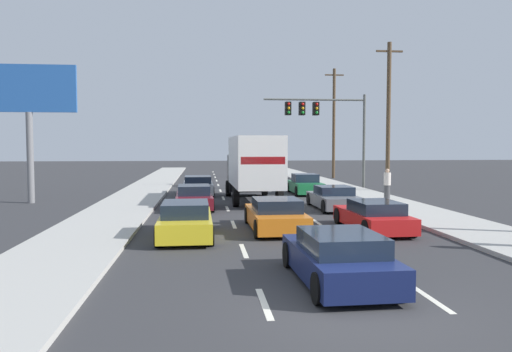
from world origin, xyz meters
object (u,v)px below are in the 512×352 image
(car_navy, at_px, (339,258))
(car_silver, at_px, (198,186))
(car_yellow, at_px, (186,221))
(car_green, at_px, (305,185))
(car_maroon, at_px, (194,198))
(traffic_signal_mast, at_px, (319,115))
(car_orange, at_px, (276,215))
(utility_pole_far, at_px, (334,122))
(roadside_billboard, at_px, (29,102))
(utility_pole_mid, at_px, (388,115))
(car_gray, at_px, (334,198))
(box_truck, at_px, (253,164))
(car_red, at_px, (373,216))
(pedestrian_near_corner, at_px, (387,184))

(car_navy, bearing_deg, car_silver, 99.12)
(car_yellow, xyz_separation_m, car_green, (7.11, 14.61, 0.01))
(car_maroon, height_order, traffic_signal_mast, traffic_signal_mast)
(car_orange, bearing_deg, car_silver, 102.16)
(traffic_signal_mast, distance_m, utility_pole_far, 11.85)
(car_navy, relative_size, traffic_signal_mast, 0.56)
(car_maroon, bearing_deg, car_green, 44.48)
(car_navy, bearing_deg, traffic_signal_mast, 77.93)
(car_maroon, bearing_deg, car_silver, 89.01)
(roadside_billboard, bearing_deg, traffic_signal_mast, 23.62)
(traffic_signal_mast, bearing_deg, utility_pole_mid, -40.19)
(car_gray, bearing_deg, car_orange, -122.52)
(box_truck, distance_m, car_green, 5.79)
(car_green, relative_size, utility_pole_mid, 0.40)
(car_silver, height_order, car_navy, car_silver)
(box_truck, bearing_deg, car_red, -70.82)
(car_maroon, xyz_separation_m, utility_pole_far, (12.89, 22.25, 4.80))
(car_orange, height_order, traffic_signal_mast, traffic_signal_mast)
(box_truck, height_order, car_navy, box_truck)
(car_silver, relative_size, car_red, 1.01)
(car_maroon, height_order, box_truck, box_truck)
(car_red, xyz_separation_m, utility_pole_mid, (6.16, 14.93, 4.59))
(car_yellow, distance_m, car_orange, 3.41)
(car_silver, bearing_deg, car_green, -2.18)
(car_gray, height_order, roadside_billboard, roadside_billboard)
(car_orange, distance_m, car_gray, 6.98)
(car_orange, height_order, car_green, car_green)
(car_navy, height_order, car_red, car_navy)
(car_silver, distance_m, car_orange, 14.10)
(car_red, relative_size, pedestrian_near_corner, 2.58)
(car_gray, bearing_deg, roadside_billboard, 165.02)
(car_yellow, relative_size, box_truck, 0.54)
(utility_pole_far, distance_m, roadside_billboard, 28.75)
(box_truck, relative_size, utility_pole_far, 0.81)
(car_silver, distance_m, utility_pole_far, 20.37)
(car_navy, distance_m, car_red, 7.42)
(car_green, height_order, roadside_billboard, roadside_billboard)
(box_truck, bearing_deg, car_navy, -88.98)
(roadside_billboard, bearing_deg, car_red, -34.33)
(box_truck, distance_m, car_navy, 16.66)
(traffic_signal_mast, bearing_deg, car_green, -113.57)
(car_navy, distance_m, pedestrian_near_corner, 17.21)
(car_silver, relative_size, roadside_billboard, 0.60)
(car_navy, distance_m, car_gray, 13.50)
(car_orange, bearing_deg, pedestrian_near_corner, 48.85)
(car_silver, xyz_separation_m, car_navy, (3.37, -20.97, 0.00))
(utility_pole_mid, bearing_deg, car_gray, -124.73)
(utility_pole_mid, height_order, utility_pole_far, utility_pole_far)
(car_orange, distance_m, traffic_signal_mast, 19.29)
(car_maroon, height_order, pedestrian_near_corner, pedestrian_near_corner)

